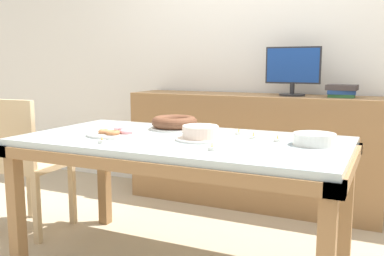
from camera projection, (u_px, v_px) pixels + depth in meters
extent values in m
cube|color=white|center=(263.00, 48.00, 3.68)|extent=(8.00, 0.10, 2.60)
cube|color=silver|center=(182.00, 141.00, 2.34)|extent=(1.76, 0.90, 0.04)
cube|color=olive|center=(140.00, 166.00, 1.97)|extent=(1.80, 0.08, 0.06)
cube|color=olive|center=(212.00, 138.00, 2.73)|extent=(1.80, 0.08, 0.06)
cube|color=olive|center=(61.00, 138.00, 2.71)|extent=(0.08, 0.93, 0.06)
cube|color=olive|center=(347.00, 165.00, 1.99)|extent=(0.08, 0.93, 0.06)
cube|color=olive|center=(16.00, 211.00, 2.39)|extent=(0.07, 0.07, 0.70)
cube|color=olive|center=(104.00, 177.00, 3.11)|extent=(0.07, 0.07, 0.70)
cube|color=olive|center=(346.00, 209.00, 2.41)|extent=(0.07, 0.07, 0.70)
cube|color=#D1B284|center=(31.00, 165.00, 2.98)|extent=(0.45, 0.45, 0.04)
cube|color=#D1B284|center=(9.00, 134.00, 2.76)|extent=(0.40, 0.07, 0.45)
cube|color=#D1B284|center=(72.00, 194.00, 3.12)|extent=(0.04, 0.04, 0.45)
cube|color=#D1B284|center=(31.00, 189.00, 3.26)|extent=(0.04, 0.04, 0.45)
cube|color=#D1B284|center=(37.00, 210.00, 2.77)|extent=(0.04, 0.04, 0.45)
cube|color=olive|center=(251.00, 150.00, 3.53)|extent=(2.06, 0.44, 0.92)
cylinder|color=#262628|center=(292.00, 95.00, 3.33)|extent=(0.20, 0.20, 0.02)
cylinder|color=#262628|center=(292.00, 88.00, 3.32)|extent=(0.04, 0.04, 0.09)
cube|color=#262628|center=(293.00, 65.00, 3.30)|extent=(0.42, 0.02, 0.28)
cube|color=navy|center=(293.00, 65.00, 3.29)|extent=(0.40, 0.00, 0.26)
cube|color=#2D6638|center=(342.00, 96.00, 3.17)|extent=(0.18, 0.15, 0.02)
cube|color=#23478C|center=(342.00, 92.00, 3.17)|extent=(0.21, 0.17, 0.03)
cube|color=#3F3838|center=(342.00, 87.00, 3.17)|extent=(0.22, 0.18, 0.04)
cylinder|color=silver|center=(200.00, 139.00, 2.27)|extent=(0.27, 0.27, 0.01)
cylinder|color=beige|center=(200.00, 132.00, 2.27)|extent=(0.19, 0.19, 0.06)
cylinder|color=white|center=(200.00, 126.00, 2.26)|extent=(0.19, 0.19, 0.01)
cylinder|color=silver|center=(174.00, 128.00, 2.65)|extent=(0.29, 0.29, 0.01)
torus|color=brown|center=(174.00, 122.00, 2.64)|extent=(0.28, 0.28, 0.07)
cylinder|color=silver|center=(116.00, 134.00, 2.44)|extent=(0.33, 0.33, 0.01)
torus|color=pink|center=(126.00, 132.00, 2.40)|extent=(0.08, 0.08, 0.02)
torus|color=pink|center=(125.00, 129.00, 2.48)|extent=(0.08, 0.08, 0.03)
torus|color=pink|center=(116.00, 128.00, 2.50)|extent=(0.07, 0.07, 0.03)
torus|color=white|center=(107.00, 129.00, 2.47)|extent=(0.09, 0.09, 0.03)
torus|color=#B27042|center=(104.00, 131.00, 2.41)|extent=(0.07, 0.07, 0.02)
torus|color=#B27042|center=(113.00, 133.00, 2.36)|extent=(0.08, 0.08, 0.02)
cylinder|color=silver|center=(314.00, 144.00, 2.13)|extent=(0.21, 0.21, 0.01)
cylinder|color=silver|center=(314.00, 142.00, 2.13)|extent=(0.21, 0.21, 0.01)
cylinder|color=silver|center=(314.00, 140.00, 2.13)|extent=(0.21, 0.21, 0.01)
cylinder|color=silver|center=(314.00, 138.00, 2.13)|extent=(0.21, 0.21, 0.01)
cylinder|color=silver|center=(314.00, 136.00, 2.13)|extent=(0.21, 0.21, 0.01)
cylinder|color=silver|center=(315.00, 134.00, 2.12)|extent=(0.21, 0.21, 0.01)
cylinder|color=silver|center=(212.00, 149.00, 2.00)|extent=(0.04, 0.04, 0.02)
cylinder|color=white|center=(212.00, 147.00, 2.00)|extent=(0.03, 0.03, 0.00)
cone|color=#F9B74C|center=(212.00, 145.00, 2.00)|extent=(0.01, 0.01, 0.02)
cylinder|color=silver|center=(239.00, 133.00, 2.45)|extent=(0.04, 0.04, 0.02)
cylinder|color=white|center=(239.00, 132.00, 2.45)|extent=(0.03, 0.03, 0.00)
cone|color=#F9B74C|center=(239.00, 130.00, 2.45)|extent=(0.01, 0.01, 0.02)
cylinder|color=silver|center=(278.00, 140.00, 2.22)|extent=(0.04, 0.04, 0.02)
cylinder|color=white|center=(278.00, 139.00, 2.22)|extent=(0.03, 0.03, 0.00)
cone|color=#F9B74C|center=(278.00, 137.00, 2.22)|extent=(0.01, 0.01, 0.02)
cylinder|color=silver|center=(253.00, 137.00, 2.31)|extent=(0.04, 0.04, 0.02)
cylinder|color=white|center=(253.00, 136.00, 2.31)|extent=(0.03, 0.03, 0.00)
cone|color=#F9B74C|center=(254.00, 134.00, 2.31)|extent=(0.01, 0.01, 0.02)
cylinder|color=silver|center=(102.00, 142.00, 2.18)|extent=(0.04, 0.04, 0.02)
cylinder|color=white|center=(102.00, 140.00, 2.18)|extent=(0.03, 0.03, 0.00)
cone|color=#F9B74C|center=(102.00, 138.00, 2.18)|extent=(0.01, 0.01, 0.02)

